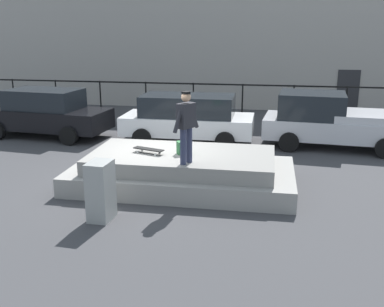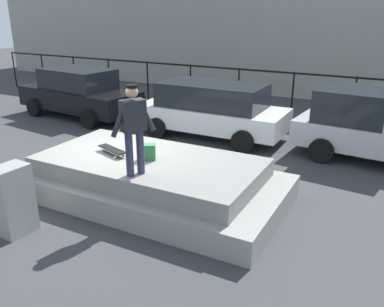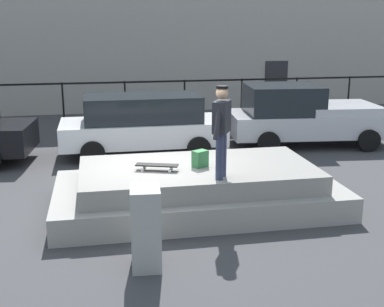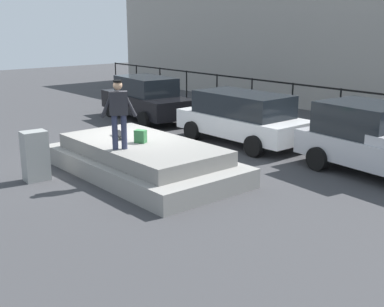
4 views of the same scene
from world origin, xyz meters
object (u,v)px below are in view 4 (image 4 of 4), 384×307
object	(u,v)px
skateboard	(119,134)
car_white_hatchback_mid	(242,117)
backpack	(141,136)
skateboarder	(119,110)
car_black_sedan_near	(146,98)
utility_box	(35,156)

from	to	relation	value
skateboard	car_white_hatchback_mid	bearing A→B (deg)	87.94
backpack	car_white_hatchback_mid	bearing A→B (deg)	69.81
skateboarder	car_black_sedan_near	xyz separation A→B (m)	(-6.21, 5.19, -0.94)
backpack	car_black_sedan_near	bearing A→B (deg)	114.52
car_white_hatchback_mid	utility_box	size ratio (longest dim) A/B	3.58
skateboard	car_black_sedan_near	size ratio (longest dim) A/B	0.17
skateboard	backpack	distance (m)	0.87
skateboard	skateboarder	bearing A→B (deg)	-31.79
skateboarder	backpack	distance (m)	1.14
car_white_hatchback_mid	car_black_sedan_near	bearing A→B (deg)	-179.40
backpack	utility_box	size ratio (longest dim) A/B	0.26
skateboard	car_white_hatchback_mid	size ratio (longest dim) A/B	0.19
backpack	car_black_sedan_near	distance (m)	7.44
car_white_hatchback_mid	utility_box	world-z (taller)	car_white_hatchback_mid
skateboarder	car_white_hatchback_mid	xyz separation A→B (m)	(-0.92, 5.24, -0.94)
backpack	utility_box	xyz separation A→B (m)	(-1.30, -2.28, -0.39)
skateboarder	skateboard	world-z (taller)	skateboarder
backpack	car_white_hatchback_mid	size ratio (longest dim) A/B	0.07
skateboard	car_white_hatchback_mid	world-z (taller)	car_white_hatchback_mid
skateboarder	utility_box	xyz separation A→B (m)	(-1.53, -1.52, -1.20)
skateboard	utility_box	size ratio (longest dim) A/B	0.66
skateboard	utility_box	world-z (taller)	utility_box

